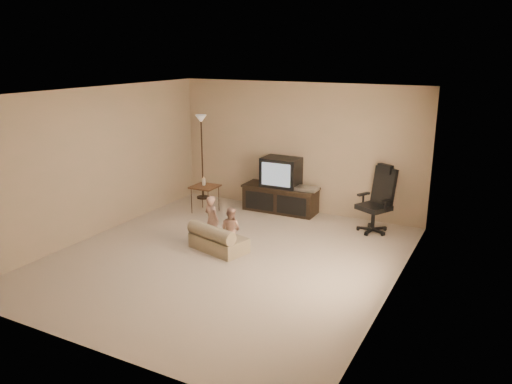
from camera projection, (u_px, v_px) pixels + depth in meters
floor at (226, 258)px, 7.65m from camera, size 5.50×5.50×0.00m
room_shell at (224, 161)px, 7.24m from camera, size 5.50×5.50×5.50m
tv_stand at (281, 189)px, 9.75m from camera, size 1.52×0.58×1.08m
office_chair at (377, 208)px, 8.67m from camera, size 0.74×0.75×1.18m
side_table at (205, 187)px, 9.69m from camera, size 0.48×0.48×0.72m
floor_lamp at (202, 138)px, 10.40m from camera, size 0.28×0.28×1.79m
child_sofa at (217, 240)px, 7.88m from camera, size 1.01×0.73×0.45m
toddler_left at (212, 220)px, 8.12m from camera, size 0.34×0.29×0.82m
toddler_right at (231, 229)px, 7.82m from camera, size 0.37×0.22×0.72m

